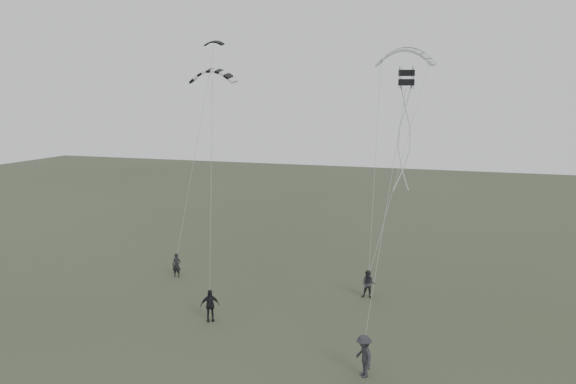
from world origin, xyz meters
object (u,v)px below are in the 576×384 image
(flyer_center, at_px, (210,305))
(kite_dark_small, at_px, (214,42))
(flyer_left, at_px, (177,265))
(kite_box, at_px, (406,78))
(kite_striped, at_px, (212,70))
(flyer_right, at_px, (368,284))
(kite_pale_large, at_px, (405,50))
(flyer_far, at_px, (364,356))

(flyer_center, height_order, kite_dark_small, kite_dark_small)
(flyer_left, distance_m, kite_box, 19.97)
(flyer_center, bearing_deg, flyer_left, 100.13)
(kite_striped, xyz_separation_m, kite_box, (11.51, -2.68, -0.62))
(kite_dark_small, xyz_separation_m, kite_striped, (3.37, -7.28, -2.39))
(kite_dark_small, xyz_separation_m, kite_box, (14.87, -9.96, -3.01))
(flyer_right, height_order, flyer_center, flyer_center)
(flyer_right, height_order, kite_dark_small, kite_dark_small)
(flyer_center, distance_m, kite_box, 15.60)
(kite_dark_small, height_order, kite_striped, kite_dark_small)
(kite_pale_large, bearing_deg, flyer_far, -83.95)
(kite_dark_small, distance_m, kite_box, 18.15)
(kite_dark_small, relative_size, kite_striped, 0.52)
(flyer_center, xyz_separation_m, kite_pale_large, (8.43, 12.39, 14.15))
(flyer_right, xyz_separation_m, flyer_center, (-7.48, -6.17, 0.02))
(flyer_left, relative_size, kite_striped, 0.57)
(flyer_right, relative_size, kite_dark_small, 1.16)
(flyer_left, xyz_separation_m, flyer_center, (5.47, -6.11, 0.07))
(kite_pale_large, xyz_separation_m, kite_box, (1.40, -10.68, -2.16))
(flyer_center, xyz_separation_m, kite_box, (9.83, 1.72, 11.99))
(flyer_left, bearing_deg, flyer_far, -43.07)
(flyer_left, bearing_deg, kite_box, -25.71)
(flyer_right, height_order, flyer_far, flyer_far)
(flyer_left, bearing_deg, kite_dark_small, 75.93)
(flyer_far, distance_m, kite_box, 13.02)
(flyer_center, bearing_deg, flyer_far, -52.60)
(kite_dark_small, bearing_deg, flyer_far, -42.92)
(flyer_far, bearing_deg, kite_dark_small, -172.98)
(kite_striped, bearing_deg, flyer_left, 152.06)
(kite_striped, distance_m, kite_box, 11.83)
(flyer_center, xyz_separation_m, kite_dark_small, (-5.04, 11.68, 15.00))
(kite_box, bearing_deg, kite_striped, 152.46)
(flyer_left, bearing_deg, flyer_center, -57.85)
(flyer_right, bearing_deg, flyer_far, -82.42)
(flyer_far, relative_size, kite_dark_small, 1.27)
(flyer_far, xyz_separation_m, kite_box, (0.80, 5.16, 11.93))
(flyer_center, height_order, kite_striped, kite_striped)
(flyer_right, relative_size, kite_pale_large, 0.43)
(flyer_right, distance_m, kite_pale_large, 15.50)
(flyer_left, xyz_separation_m, flyer_right, (12.95, 0.06, 0.05))
(flyer_right, distance_m, flyer_center, 9.70)
(kite_dark_small, relative_size, kite_pale_large, 0.37)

